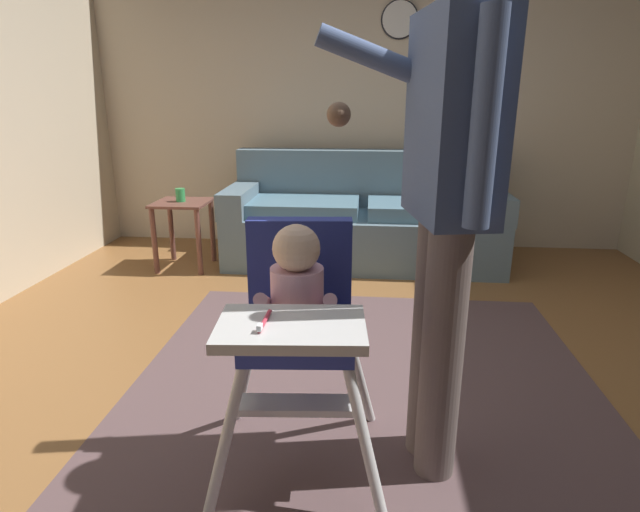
% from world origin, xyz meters
% --- Properties ---
extents(ground, '(6.13, 6.58, 0.10)m').
position_xyz_m(ground, '(0.00, 0.00, -0.05)').
color(ground, brown).
extents(wall_far, '(5.33, 0.06, 2.55)m').
position_xyz_m(wall_far, '(0.00, 2.52, 1.27)').
color(wall_far, beige).
rests_on(wall_far, ground).
extents(area_rug, '(2.14, 2.99, 0.01)m').
position_xyz_m(area_rug, '(0.09, -0.34, 0.00)').
color(area_rug, brown).
rests_on(area_rug, ground).
extents(couch, '(2.15, 0.86, 0.86)m').
position_xyz_m(couch, '(0.05, 2.00, 0.33)').
color(couch, slate).
rests_on(couch, ground).
extents(high_chair, '(0.65, 0.76, 0.91)m').
position_xyz_m(high_chair, '(-0.13, -0.50, 0.62)').
color(high_chair, silver).
rests_on(high_chair, ground).
extents(adult_standing, '(0.57, 0.50, 1.71)m').
position_xyz_m(adult_standing, '(0.33, -0.42, 0.97)').
color(adult_standing, '#6B5C58').
rests_on(adult_standing, ground).
extents(side_table, '(0.40, 0.40, 0.52)m').
position_xyz_m(side_table, '(-1.33, 1.67, 0.38)').
color(side_table, brown).
rests_on(side_table, ground).
extents(sippy_cup, '(0.07, 0.07, 0.10)m').
position_xyz_m(sippy_cup, '(-1.33, 1.67, 0.57)').
color(sippy_cup, green).
rests_on(sippy_cup, side_table).
extents(wall_clock, '(0.30, 0.04, 0.30)m').
position_xyz_m(wall_clock, '(0.29, 2.48, 1.87)').
color(wall_clock, white).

